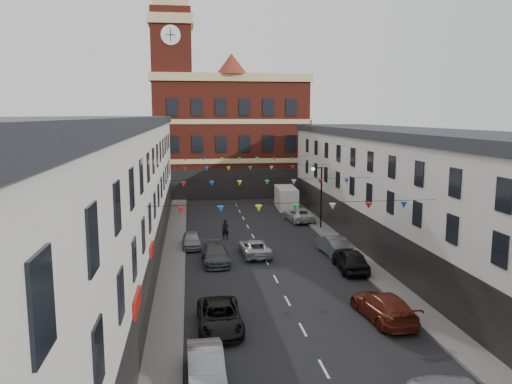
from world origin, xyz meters
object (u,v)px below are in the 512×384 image
street_lamp (319,189)px  moving_car (255,248)px  car_left_d (215,254)px  car_left_e (192,240)px  car_right_f (299,215)px  pedestrian (225,229)px  car_right_d (351,260)px  car_right_e (333,245)px  white_van (286,198)px  car_left_c (220,317)px  car_left_b (206,367)px  car_right_c (383,306)px

street_lamp → moving_car: street_lamp is taller
car_left_d → car_left_e: bearing=107.7°
car_right_f → pedestrian: bearing=34.6°
car_right_d → car_right_e: car_right_d is taller
car_left_e → car_right_e: car_right_e is taller
car_right_e → white_van: 19.59m
car_left_e → car_right_f: size_ratio=0.77×
car_right_d → car_right_f: bearing=-86.6°
car_left_c → car_left_e: car_left_c is taller
street_lamp → moving_car: size_ratio=1.31×
street_lamp → car_left_d: bearing=-136.6°
car_left_b → moving_car: car_left_b is taller
car_right_f → car_left_c: bearing=64.1°
car_left_b → car_right_f: (10.55, 30.27, 0.00)m
car_left_d → car_left_e: 4.93m
car_left_e → white_van: bearing=55.1°
car_left_e → car_right_f: car_right_f is taller
car_left_c → car_right_e: size_ratio=1.08×
moving_car → car_right_d: bearing=140.4°
car_left_e → car_right_c: (10.01, -16.15, 0.07)m
car_left_e → car_right_e: 11.48m
street_lamp → car_left_c: size_ratio=1.26×
car_left_e → car_right_c: car_right_c is taller
car_left_c → car_right_c: size_ratio=0.95×
white_van → pedestrian: (-8.13, -13.86, -0.35)m
car_left_e → white_van: 19.67m
car_right_e → moving_car: size_ratio=0.97×
car_left_c → car_right_f: 26.95m
car_left_d → car_right_c: (8.31, -11.52, 0.05)m
car_right_e → car_right_c: bearing=79.5°
street_lamp → car_right_d: street_lamp is taller
car_right_d → moving_car: (-6.17, 4.67, -0.15)m
car_left_d → moving_car: bearing=24.2°
car_left_d → car_left_c: bearing=-94.3°
car_right_c → car_left_d: bearing=-59.5°
street_lamp → car_right_d: size_ratio=1.30×
car_right_d → white_van: white_van is taller
car_right_c → white_van: bearing=-97.3°
car_right_e → pedestrian: size_ratio=2.49×
moving_car → car_left_d: bearing=24.2°
car_left_e → street_lamp: bearing=22.6°
car_left_d → pedestrian: 7.12m
car_left_b → white_van: (10.65, 37.54, 0.54)m
car_left_b → white_van: 39.03m
white_van → car_left_c: bearing=-103.8°
white_van → pedestrian: 16.07m
street_lamp → car_left_b: bearing=-113.7°
car_left_e → car_right_d: (10.99, -7.74, 0.13)m
car_left_c → car_right_f: car_right_f is taller
car_right_c → street_lamp: bearing=-100.8°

